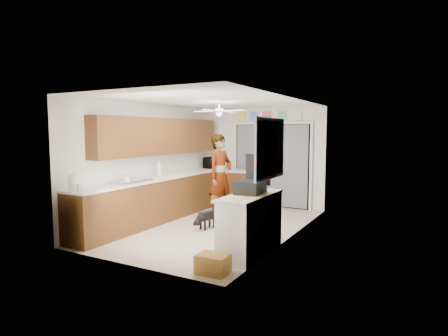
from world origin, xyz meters
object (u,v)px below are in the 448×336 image
at_px(paper_towel_roll, 72,182).
at_px(man, 220,176).
at_px(suitcase, 250,187).
at_px(navy_crate, 213,267).
at_px(microwave, 214,163).
at_px(cardboard_box, 213,264).
at_px(dog, 207,219).
at_px(soap_bottle, 159,168).

relative_size(paper_towel_roll, man, 0.14).
bearing_deg(suitcase, navy_crate, -97.00).
bearing_deg(microwave, paper_towel_roll, -179.53).
distance_m(microwave, navy_crate, 5.13).
distance_m(cardboard_box, dog, 2.35).
bearing_deg(cardboard_box, microwave, 120.09).
bearing_deg(man, navy_crate, -140.87).
height_order(microwave, dog, microwave).
height_order(soap_bottle, dog, soap_bottle).
relative_size(cardboard_box, dog, 0.87).
bearing_deg(cardboard_box, suitcase, 86.16).
height_order(suitcase, navy_crate, suitcase).
height_order(microwave, paper_towel_roll, microwave).
xyz_separation_m(navy_crate, dog, (-1.28, 1.97, 0.09)).
distance_m(navy_crate, man, 3.42).
bearing_deg(dog, man, 119.24).
xyz_separation_m(man, dog, (0.25, -0.97, -0.74)).
bearing_deg(dog, paper_towel_roll, -109.77).
distance_m(cardboard_box, navy_crate, 0.04).
bearing_deg(dog, soap_bottle, -175.31).
distance_m(navy_crate, dog, 2.35).
distance_m(paper_towel_roll, suitcase, 2.94).
bearing_deg(suitcase, paper_towel_roll, -161.36).
relative_size(paper_towel_roll, navy_crate, 0.84).
distance_m(soap_bottle, dog, 1.67).
xyz_separation_m(microwave, soap_bottle, (-0.14, -2.15, 0.02)).
bearing_deg(navy_crate, man, 117.54).
height_order(paper_towel_roll, man, man).
height_order(cardboard_box, man, man).
height_order(paper_towel_roll, navy_crate, paper_towel_roll).
relative_size(microwave, suitcase, 1.04).
xyz_separation_m(paper_towel_roll, suitcase, (2.73, 1.09, -0.03)).
bearing_deg(man, microwave, 46.54).
height_order(suitcase, man, man).
relative_size(microwave, cardboard_box, 1.23).
xyz_separation_m(microwave, man, (0.99, -1.42, -0.16)).
relative_size(soap_bottle, man, 0.18).
distance_m(soap_bottle, paper_towel_roll, 2.26).
bearing_deg(cardboard_box, dog, 123.05).
xyz_separation_m(microwave, paper_towel_roll, (-0.14, -4.41, -0.01)).
bearing_deg(man, suitcase, -128.20).
xyz_separation_m(paper_towel_roll, navy_crate, (2.66, 0.05, -0.98)).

